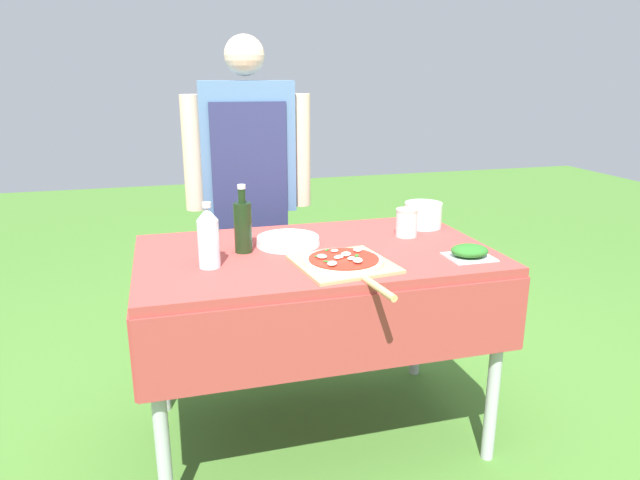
% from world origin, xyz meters
% --- Properties ---
extents(ground_plane, '(12.00, 12.00, 0.00)m').
position_xyz_m(ground_plane, '(0.00, 0.00, 0.00)').
color(ground_plane, '#477A2D').
extents(prep_table, '(1.38, 0.83, 0.82)m').
position_xyz_m(prep_table, '(0.00, 0.00, 0.72)').
color(prep_table, '#A83D38').
rests_on(prep_table, ground).
extents(person_cook, '(0.62, 0.23, 1.66)m').
position_xyz_m(person_cook, '(-0.14, 0.74, 0.98)').
color(person_cook, '#70604C').
rests_on(person_cook, ground).
extents(pizza_on_peel, '(0.37, 0.54, 0.05)m').
position_xyz_m(pizza_on_peel, '(0.05, -0.22, 0.83)').
color(pizza_on_peel, tan).
rests_on(pizza_on_peel, prep_table).
extents(oil_bottle, '(0.07, 0.07, 0.26)m').
position_xyz_m(oil_bottle, '(-0.27, 0.05, 0.92)').
color(oil_bottle, black).
rests_on(oil_bottle, prep_table).
extents(water_bottle, '(0.08, 0.08, 0.24)m').
position_xyz_m(water_bottle, '(-0.41, -0.09, 0.93)').
color(water_bottle, silver).
rests_on(water_bottle, prep_table).
extents(herb_container, '(0.17, 0.15, 0.05)m').
position_xyz_m(herb_container, '(0.53, -0.25, 0.84)').
color(herb_container, silver).
rests_on(herb_container, prep_table).
extents(mixing_tub, '(0.17, 0.17, 0.11)m').
position_xyz_m(mixing_tub, '(0.56, 0.21, 0.88)').
color(mixing_tub, silver).
rests_on(mixing_tub, prep_table).
extents(plate_stack, '(0.25, 0.25, 0.03)m').
position_xyz_m(plate_stack, '(-0.09, 0.10, 0.84)').
color(plate_stack, white).
rests_on(plate_stack, prep_table).
extents(sauce_jar, '(0.09, 0.09, 0.12)m').
position_xyz_m(sauce_jar, '(0.43, 0.09, 0.87)').
color(sauce_jar, silver).
rests_on(sauce_jar, prep_table).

